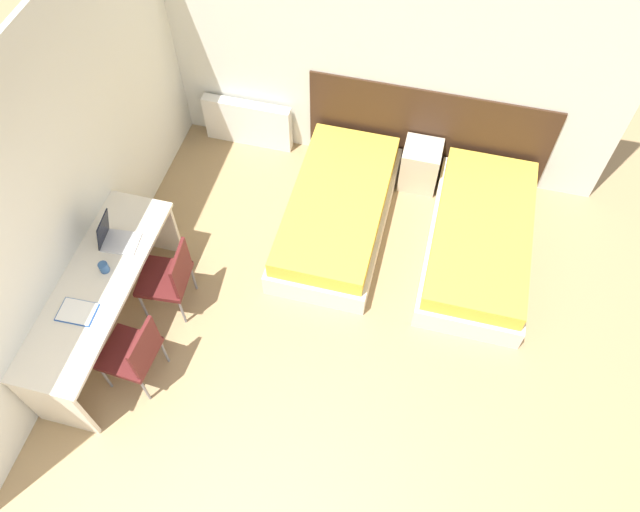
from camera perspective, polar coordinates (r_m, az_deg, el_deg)
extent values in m
cube|color=silver|center=(6.24, 4.38, 17.94)|extent=(5.01, 0.05, 2.70)
cube|color=silver|center=(5.51, -21.67, 7.34)|extent=(0.05, 5.03, 2.70)
cube|color=#382316|center=(6.69, 9.77, 11.10)|extent=(2.51, 0.03, 1.07)
cube|color=beige|center=(6.36, 1.55, 3.57)|extent=(0.98, 1.96, 0.26)
cube|color=gold|center=(6.19, 1.60, 4.86)|extent=(0.90, 1.88, 0.19)
cube|color=beige|center=(6.35, 14.22, 0.96)|extent=(0.98, 1.96, 0.26)
cube|color=gold|center=(6.17, 14.65, 2.17)|extent=(0.90, 1.88, 0.19)
cube|color=beige|center=(6.73, 9.16, 8.18)|extent=(0.39, 0.38, 0.52)
cube|color=silver|center=(7.11, -6.59, 11.99)|extent=(0.99, 0.12, 0.56)
cube|color=beige|center=(5.50, -19.86, -2.52)|extent=(0.60, 1.94, 0.04)
cube|color=beige|center=(5.52, -22.96, -12.73)|extent=(0.54, 0.04, 0.72)
cube|color=beige|center=(6.23, -15.21, 2.80)|extent=(0.54, 0.04, 0.72)
cube|color=#511919|center=(5.77, -14.09, -2.04)|extent=(0.47, 0.47, 0.05)
cube|color=#511919|center=(5.53, -12.61, -1.09)|extent=(0.06, 0.39, 0.40)
cylinder|color=slate|center=(5.93, -15.86, -4.40)|extent=(0.02, 0.02, 0.39)
cylinder|color=slate|center=(6.10, -14.80, -1.44)|extent=(0.02, 0.02, 0.39)
cylinder|color=slate|center=(5.81, -12.47, -4.97)|extent=(0.02, 0.02, 0.39)
cylinder|color=slate|center=(5.99, -11.49, -1.94)|extent=(0.02, 0.02, 0.39)
cube|color=#511919|center=(5.48, -17.05, -8.48)|extent=(0.46, 0.46, 0.05)
cube|color=#511919|center=(5.21, -15.74, -8.08)|extent=(0.05, 0.39, 0.40)
cylinder|color=slate|center=(5.69, -18.99, -10.43)|extent=(0.02, 0.02, 0.39)
cylinder|color=slate|center=(5.80, -17.29, -7.32)|extent=(0.02, 0.02, 0.39)
cylinder|color=slate|center=(5.55, -15.70, -11.68)|extent=(0.02, 0.02, 0.39)
cylinder|color=slate|center=(5.66, -14.03, -8.46)|extent=(0.02, 0.02, 0.39)
cube|color=silver|center=(5.65, -17.72, 1.21)|extent=(0.33, 0.27, 0.02)
cube|color=black|center=(5.58, -19.23, 2.29)|extent=(0.10, 0.25, 0.30)
cube|color=#1E4793|center=(5.38, -21.31, -4.79)|extent=(0.31, 0.23, 0.01)
cube|color=white|center=(5.38, -21.34, -4.75)|extent=(0.29, 0.22, 0.01)
cylinder|color=#2D5184|center=(5.50, -19.16, -0.99)|extent=(0.08, 0.08, 0.09)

